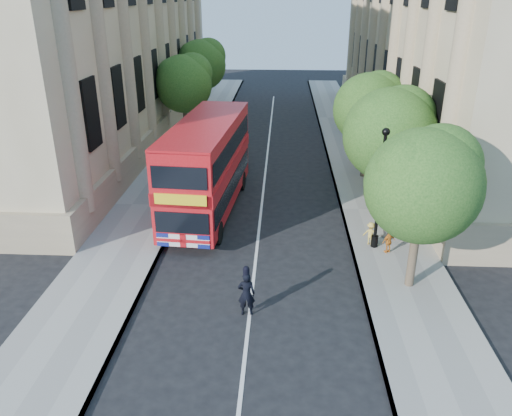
# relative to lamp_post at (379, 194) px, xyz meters

# --- Properties ---
(ground) EXTENTS (120.00, 120.00, 0.00)m
(ground) POSITION_rel_lamp_post_xyz_m (-5.00, -6.00, -2.51)
(ground) COLOR black
(ground) RESTS_ON ground
(pavement_right) EXTENTS (3.50, 80.00, 0.12)m
(pavement_right) POSITION_rel_lamp_post_xyz_m (0.75, 4.00, -2.45)
(pavement_right) COLOR gray
(pavement_right) RESTS_ON ground
(pavement_left) EXTENTS (3.50, 80.00, 0.12)m
(pavement_left) POSITION_rel_lamp_post_xyz_m (-10.75, 4.00, -2.45)
(pavement_left) COLOR gray
(pavement_left) RESTS_ON ground
(building_right) EXTENTS (12.00, 38.00, 18.00)m
(building_right) POSITION_rel_lamp_post_xyz_m (8.80, 18.00, 6.49)
(building_right) COLOR tan
(building_right) RESTS_ON ground
(building_left) EXTENTS (12.00, 38.00, 18.00)m
(building_left) POSITION_rel_lamp_post_xyz_m (-18.80, 18.00, 6.49)
(building_left) COLOR tan
(building_left) RESTS_ON ground
(tree_right_near) EXTENTS (4.00, 4.00, 6.08)m
(tree_right_near) POSITION_rel_lamp_post_xyz_m (0.84, -2.97, 1.74)
(tree_right_near) COLOR #473828
(tree_right_near) RESTS_ON ground
(tree_right_mid) EXTENTS (4.20, 4.20, 6.37)m
(tree_right_mid) POSITION_rel_lamp_post_xyz_m (0.84, 3.03, 1.93)
(tree_right_mid) COLOR #473828
(tree_right_mid) RESTS_ON ground
(tree_right_far) EXTENTS (4.00, 4.00, 6.15)m
(tree_right_far) POSITION_rel_lamp_post_xyz_m (0.84, 9.03, 1.80)
(tree_right_far) COLOR #473828
(tree_right_far) RESTS_ON ground
(tree_left_far) EXTENTS (4.00, 4.00, 6.30)m
(tree_left_far) POSITION_rel_lamp_post_xyz_m (-10.96, 16.03, 1.93)
(tree_left_far) COLOR #473828
(tree_left_far) RESTS_ON ground
(tree_left_back) EXTENTS (4.20, 4.20, 6.65)m
(tree_left_back) POSITION_rel_lamp_post_xyz_m (-10.96, 24.03, 2.20)
(tree_left_back) COLOR #473828
(tree_left_back) RESTS_ON ground
(lamp_post) EXTENTS (0.32, 0.32, 5.16)m
(lamp_post) POSITION_rel_lamp_post_xyz_m (0.00, 0.00, 0.00)
(lamp_post) COLOR black
(lamp_post) RESTS_ON pavement_right
(double_decker_bus) EXTENTS (3.29, 9.81, 4.45)m
(double_decker_bus) POSITION_rel_lamp_post_xyz_m (-7.60, 3.63, -0.05)
(double_decker_bus) COLOR #B20C12
(double_decker_bus) RESTS_ON ground
(box_van) EXTENTS (2.23, 4.69, 2.61)m
(box_van) POSITION_rel_lamp_post_xyz_m (-7.60, 9.96, -1.23)
(box_van) COLOR black
(box_van) RESTS_ON ground
(police_constable) EXTENTS (0.60, 0.40, 1.60)m
(police_constable) POSITION_rel_lamp_post_xyz_m (-5.10, -5.00, -1.71)
(police_constable) COLOR black
(police_constable) RESTS_ON ground
(woman_pedestrian) EXTENTS (0.73, 0.58, 1.46)m
(woman_pedestrian) POSITION_rel_lamp_post_xyz_m (0.65, 0.97, -1.66)
(woman_pedestrian) COLOR beige
(woman_pedestrian) RESTS_ON pavement_right
(child_a) EXTENTS (0.65, 0.49, 1.02)m
(child_a) POSITION_rel_lamp_post_xyz_m (0.47, -0.51, -1.88)
(child_a) COLOR orange
(child_a) RESTS_ON pavement_right
(child_b) EXTENTS (0.74, 0.55, 1.02)m
(child_b) POSITION_rel_lamp_post_xyz_m (-0.15, 0.20, -1.88)
(child_b) COLOR gold
(child_b) RESTS_ON pavement_right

